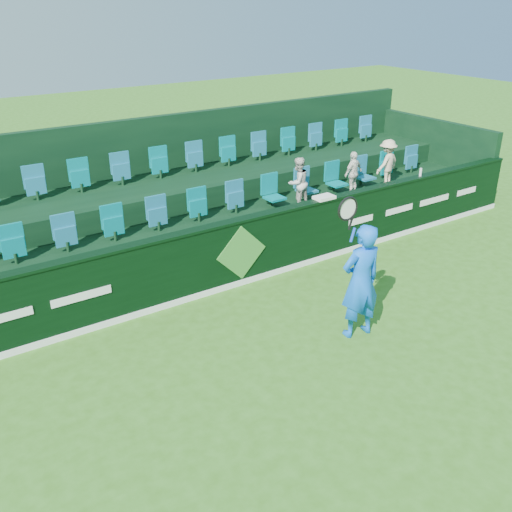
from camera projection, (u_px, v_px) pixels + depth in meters
ground at (387, 389)px, 8.23m from camera, size 60.00×60.00×0.00m
sponsor_hoarding at (239, 252)px, 10.97m from camera, size 16.00×0.25×1.35m
stand_tier_front at (210, 246)px, 11.91m from camera, size 16.00×2.00×0.80m
stand_tier_back at (169, 209)px, 13.24m from camera, size 16.00×1.80×1.30m
stand_rear at (159, 181)px, 13.34m from camera, size 16.00×4.10×2.60m
seat_row_front at (200, 209)px, 11.92m from camera, size 13.50×0.50×0.60m
seat_row_back at (161, 166)px, 13.07m from camera, size 13.50×0.50×0.60m
tennis_player at (360, 281)px, 9.16m from camera, size 1.11×0.56×2.59m
spectator_left at (298, 183)px, 12.68m from camera, size 0.61×0.51×1.15m
spectator_middle at (353, 173)px, 13.55m from camera, size 0.65×0.36×1.04m
spectator_right at (387, 163)px, 14.09m from camera, size 0.84×0.59×1.18m
towel at (324, 197)px, 11.74m from camera, size 0.42×0.28×0.06m
drinks_bottle at (421, 172)px, 13.18m from camera, size 0.06×0.06×0.19m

